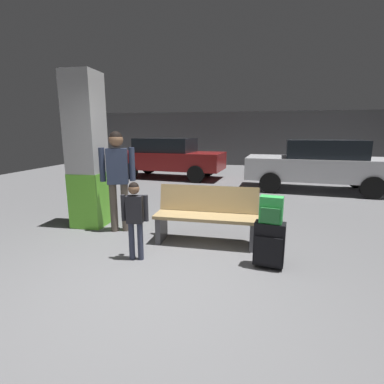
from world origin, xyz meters
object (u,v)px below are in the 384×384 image
at_px(bench, 206,215).
at_px(suitcase, 269,244).
at_px(child, 135,213).
at_px(parked_car_far, 169,157).
at_px(backpack_bright, 271,210).
at_px(adult, 118,171).
at_px(parked_car_near, 318,164).
at_px(structural_pillar, 87,152).

distance_m(bench, suitcase, 1.17).
xyz_separation_m(child, parked_car_far, (-1.50, 7.19, 0.14)).
height_order(backpack_bright, child, child).
relative_size(backpack_bright, adult, 0.19).
xyz_separation_m(bench, parked_car_near, (2.70, 4.79, 0.36)).
relative_size(bench, parked_car_near, 0.38).
distance_m(adult, parked_car_far, 6.19).
xyz_separation_m(suitcase, parked_car_far, (-3.28, 7.10, 0.48)).
xyz_separation_m(bench, child, (-0.86, -0.81, 0.23)).
height_order(structural_pillar, bench, structural_pillar).
xyz_separation_m(structural_pillar, parked_car_near, (4.96, 4.32, -0.56)).
distance_m(suitcase, adult, 2.78).
bearing_deg(parked_car_near, parked_car_far, 162.48).
relative_size(structural_pillar, adult, 1.58).
distance_m(adult, parked_car_near, 6.24).
relative_size(backpack_bright, parked_car_near, 0.08).
xyz_separation_m(bench, suitcase, (0.91, -0.71, -0.12)).
height_order(adult, parked_car_near, adult).
xyz_separation_m(backpack_bright, parked_car_far, (-3.28, 7.10, 0.03)).
xyz_separation_m(backpack_bright, adult, (-2.50, 0.97, 0.31)).
bearing_deg(backpack_bright, parked_car_near, 71.98).
distance_m(structural_pillar, parked_car_far, 5.95).
bearing_deg(parked_car_near, bench, -119.45).
bearing_deg(parked_car_far, adult, -82.73).
bearing_deg(structural_pillar, child, -42.31).
xyz_separation_m(suitcase, parked_car_near, (1.79, 5.50, 0.48)).
bearing_deg(backpack_bright, parked_car_far, 114.77).
bearing_deg(structural_pillar, bench, -11.68).
bearing_deg(bench, suitcase, -38.00).
bearing_deg(adult, bench, -9.12).
distance_m(bench, adult, 1.72).
height_order(suitcase, child, child).
height_order(structural_pillar, suitcase, structural_pillar).
height_order(structural_pillar, parked_car_far, structural_pillar).
bearing_deg(parked_car_near, structural_pillar, -138.95).
bearing_deg(suitcase, bench, 142.00).
bearing_deg(backpack_bright, adult, 158.79).
height_order(suitcase, parked_car_near, parked_car_near).
distance_m(structural_pillar, backpack_bright, 3.44).
relative_size(suitcase, adult, 0.35).
distance_m(bench, parked_car_far, 6.82).
height_order(suitcase, parked_car_far, parked_car_far).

